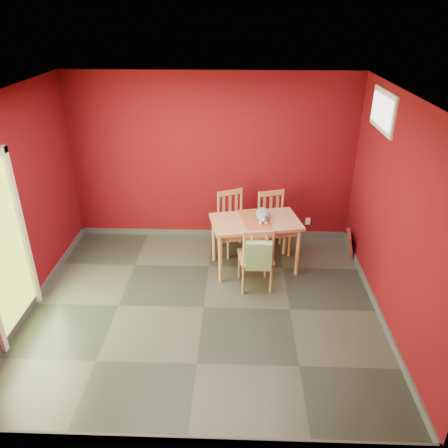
{
  "coord_description": "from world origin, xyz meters",
  "views": [
    {
      "loc": [
        0.43,
        -4.59,
        3.55
      ],
      "look_at": [
        0.25,
        0.45,
        1.0
      ],
      "focal_mm": 35.0,
      "sensor_mm": 36.0,
      "label": 1
    }
  ],
  "objects_px": {
    "dining_table": "(255,227)",
    "picture_frame": "(350,244)",
    "chair_near": "(256,257)",
    "tote_bag": "(259,256)",
    "chair_far_left": "(234,222)",
    "cat": "(263,212)",
    "chair_far_right": "(273,222)"
  },
  "relations": [
    {
      "from": "dining_table",
      "to": "picture_frame",
      "type": "relative_size",
      "value": 3.46
    },
    {
      "from": "chair_near",
      "to": "picture_frame",
      "type": "xyz_separation_m",
      "value": [
        1.51,
        0.93,
        -0.3
      ]
    },
    {
      "from": "tote_bag",
      "to": "dining_table",
      "type": "bearing_deg",
      "value": 91.65
    },
    {
      "from": "tote_bag",
      "to": "chair_near",
      "type": "bearing_deg",
      "value": 95.4
    },
    {
      "from": "dining_table",
      "to": "chair_far_left",
      "type": "distance_m",
      "value": 0.64
    },
    {
      "from": "chair_far_left",
      "to": "dining_table",
      "type": "bearing_deg",
      "value": -58.55
    },
    {
      "from": "chair_far_left",
      "to": "tote_bag",
      "type": "distance_m",
      "value": 1.32
    },
    {
      "from": "cat",
      "to": "tote_bag",
      "type": "bearing_deg",
      "value": -103.79
    },
    {
      "from": "cat",
      "to": "chair_far_left",
      "type": "bearing_deg",
      "value": 124.1
    },
    {
      "from": "chair_far_left",
      "to": "chair_far_right",
      "type": "relative_size",
      "value": 1.0
    },
    {
      "from": "dining_table",
      "to": "picture_frame",
      "type": "bearing_deg",
      "value": 15.24
    },
    {
      "from": "picture_frame",
      "to": "cat",
      "type": "bearing_deg",
      "value": -165.8
    },
    {
      "from": "chair_far_left",
      "to": "tote_bag",
      "type": "bearing_deg",
      "value": -74.9
    },
    {
      "from": "tote_bag",
      "to": "picture_frame",
      "type": "xyz_separation_m",
      "value": [
        1.48,
        1.15,
        -0.45
      ]
    },
    {
      "from": "chair_far_left",
      "to": "cat",
      "type": "distance_m",
      "value": 0.74
    },
    {
      "from": "chair_near",
      "to": "dining_table",
      "type": "bearing_deg",
      "value": 90.02
    },
    {
      "from": "tote_bag",
      "to": "cat",
      "type": "height_order",
      "value": "cat"
    },
    {
      "from": "chair_far_right",
      "to": "chair_far_left",
      "type": "bearing_deg",
      "value": 179.37
    },
    {
      "from": "tote_bag",
      "to": "picture_frame",
      "type": "height_order",
      "value": "tote_bag"
    },
    {
      "from": "chair_far_left",
      "to": "picture_frame",
      "type": "distance_m",
      "value": 1.86
    },
    {
      "from": "dining_table",
      "to": "tote_bag",
      "type": "height_order",
      "value": "tote_bag"
    },
    {
      "from": "dining_table",
      "to": "picture_frame",
      "type": "distance_m",
      "value": 1.64
    },
    {
      "from": "tote_bag",
      "to": "cat",
      "type": "distance_m",
      "value": 0.84
    },
    {
      "from": "chair_far_left",
      "to": "chair_near",
      "type": "xyz_separation_m",
      "value": [
        0.32,
        -1.04,
        -0.01
      ]
    },
    {
      "from": "chair_far_right",
      "to": "chair_near",
      "type": "xyz_separation_m",
      "value": [
        -0.3,
        -1.03,
        -0.01
      ]
    },
    {
      "from": "chair_far_left",
      "to": "picture_frame",
      "type": "height_order",
      "value": "chair_far_left"
    },
    {
      "from": "chair_near",
      "to": "tote_bag",
      "type": "distance_m",
      "value": 0.27
    },
    {
      "from": "chair_far_left",
      "to": "chair_near",
      "type": "relative_size",
      "value": 1.02
    },
    {
      "from": "chair_near",
      "to": "picture_frame",
      "type": "relative_size",
      "value": 2.41
    },
    {
      "from": "chair_near",
      "to": "cat",
      "type": "bearing_deg",
      "value": 79.87
    },
    {
      "from": "chair_far_left",
      "to": "tote_bag",
      "type": "relative_size",
      "value": 2.08
    },
    {
      "from": "chair_far_right",
      "to": "cat",
      "type": "xyz_separation_m",
      "value": [
        -0.2,
        -0.46,
        0.39
      ]
    }
  ]
}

